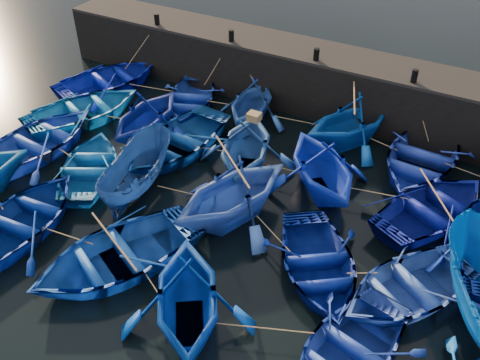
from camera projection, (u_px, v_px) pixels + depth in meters
The scene contains 31 objects.
ground at pixel (191, 251), 16.84m from camera, with size 120.00×120.00×0.00m, color black.
quay_wall at pixel (321, 82), 23.36m from camera, with size 26.00×2.50×2.50m, color black.
quay_top at pixel (324, 53), 22.56m from camera, with size 26.00×2.50×0.12m, color black.
bollard_0 at pixel (157, 19), 24.84m from camera, with size 0.24×0.24×0.50m, color black.
bollard_1 at pixel (231, 36), 23.30m from camera, with size 0.24×0.24×0.50m, color black.
bollard_2 at pixel (316, 54), 21.75m from camera, with size 0.24×0.24×0.50m, color black.
bollard_3 at pixel (414, 76), 20.20m from camera, with size 0.24×0.24×0.50m, color black.
boat_0 at pixel (109, 79), 25.10m from camera, with size 3.69×5.15×1.07m, color #07169C.
boat_1 at pixel (190, 98), 23.82m from camera, with size 3.12×4.36×0.90m, color #1937A9.
boat_2 at pixel (252, 101), 22.52m from camera, with size 3.19×3.70×1.95m, color #234E9F.
boat_3 at pixel (351, 120), 21.03m from camera, with size 3.62×4.20×2.21m, color #0748B2.
boat_4 at pixel (421, 157), 20.02m from camera, with size 3.82×5.33×1.11m, color navy.
boat_6 at pixel (84, 110), 22.84m from camera, with size 3.67×5.12×1.06m, color blue.
boat_7 at pixel (147, 115), 21.42m from camera, with size 3.57×4.14×2.18m, color navy.
boat_8 at pixel (176, 140), 20.91m from camera, with size 3.77×5.27×1.09m, color #0E4790.
boat_9 at pixel (246, 145), 19.59m from camera, with size 3.74×4.34×2.28m, color navy.
boat_10 at pixel (323, 165), 18.54m from camera, with size 3.80×4.40×2.32m, color #0B28C2.
boat_11 at pixel (434, 208), 17.73m from camera, with size 3.41×4.77×0.99m, color navy.
boat_13 at pixel (39, 140), 20.91m from camera, with size 3.76×5.25×1.09m, color #1B399D.
boat_14 at pixel (90, 166), 19.74m from camera, with size 3.07×4.29×0.89m, color #135EAB.
boat_15 at pixel (136, 172), 18.78m from camera, with size 1.63×4.32×1.67m, color navy.
boat_16 at pixel (232, 191), 17.32m from camera, with size 3.94×4.57×2.40m, color #294EB3.
boat_17 at pixel (318, 264), 15.76m from camera, with size 3.24×4.53×0.94m, color navy.
boat_18 at pixel (408, 287), 15.08m from camera, with size 3.23×4.52×0.94m, color blue.
boat_21 at pixel (23, 219), 17.28m from camera, with size 3.51×4.91×1.02m, color navy.
boat_22 at pixel (116, 254), 15.96m from camera, with size 3.82×5.33×1.11m, color #1044A7.
boat_23 at pixel (187, 296), 13.98m from camera, with size 3.66×4.25×2.23m, color #00319B.
boat_24 at pixel (347, 350), 13.44m from camera, with size 3.08×4.31×0.89m, color #1B37A5.
wooden_crate at pixel (254, 117), 18.69m from camera, with size 0.45×0.39×0.28m, color olive.
mooring_ropes at pixel (262, 147), 19.91m from camera, with size 17.62×11.86×2.10m.
loose_oars at pixel (292, 168), 17.48m from camera, with size 10.07×11.95×1.47m.
Camera 1 is at (7.20, -9.72, 12.02)m, focal length 40.00 mm.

